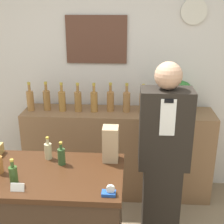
{
  "coord_description": "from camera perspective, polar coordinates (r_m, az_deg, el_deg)",
  "views": [
    {
      "loc": [
        0.2,
        -1.41,
        2.14
      ],
      "look_at": [
        0.04,
        1.12,
        1.21
      ],
      "focal_mm": 50.0,
      "sensor_mm": 36.0,
      "label": 1
    }
  ],
  "objects": [
    {
      "name": "shelf_bottle_5",
      "position": [
        3.32,
        -0.29,
        2.11
      ],
      "size": [
        0.08,
        0.08,
        0.31
      ],
      "color": "#9E6936",
      "rests_on": "back_shelf"
    },
    {
      "name": "shelf_bottle_8",
      "position": [
        3.32,
        8.62,
        1.87
      ],
      "size": [
        0.08,
        0.08,
        0.31
      ],
      "color": "#9C6436",
      "rests_on": "back_shelf"
    },
    {
      "name": "shelf_bottle_4",
      "position": [
        3.31,
        -3.29,
        2.02
      ],
      "size": [
        0.08,
        0.08,
        0.31
      ],
      "color": "#A47236",
      "rests_on": "back_shelf"
    },
    {
      "name": "counter_bottle_3",
      "position": [
        2.48,
        -11.6,
        -6.91
      ],
      "size": [
        0.06,
        0.06,
        0.18
      ],
      "color": "tan",
      "rests_on": "display_counter"
    },
    {
      "name": "back_shelf",
      "position": [
        3.54,
        1.09,
        -7.51
      ],
      "size": [
        2.05,
        0.43,
        1.0
      ],
      "color": "brown",
      "rests_on": "ground_plane"
    },
    {
      "name": "shelf_bottle_2",
      "position": [
        3.37,
        -9.12,
        2.11
      ],
      "size": [
        0.08,
        0.08,
        0.31
      ],
      "color": "#A37235",
      "rests_on": "back_shelf"
    },
    {
      "name": "potted_plant",
      "position": [
        3.36,
        12.39,
        2.93
      ],
      "size": [
        0.26,
        0.26,
        0.34
      ],
      "color": "#4C3D2D",
      "rests_on": "back_shelf"
    },
    {
      "name": "shelf_bottle_0",
      "position": [
        3.45,
        -14.71,
        2.15
      ],
      "size": [
        0.08,
        0.08,
        0.31
      ],
      "color": "#A36F3A",
      "rests_on": "back_shelf"
    },
    {
      "name": "counter_bottle_2",
      "position": [
        2.22,
        -17.59,
        -10.84
      ],
      "size": [
        0.06,
        0.06,
        0.18
      ],
      "color": "#324F22",
      "rests_on": "display_counter"
    },
    {
      "name": "price_card_right",
      "position": [
        2.16,
        -16.91,
        -13.05
      ],
      "size": [
        0.09,
        0.02,
        0.06
      ],
      "color": "white",
      "rests_on": "display_counter"
    },
    {
      "name": "counter_bottle_4",
      "position": [
        2.38,
        -9.23,
        -7.93
      ],
      "size": [
        0.06,
        0.06,
        0.18
      ],
      "color": "#2E4C27",
      "rests_on": "display_counter"
    },
    {
      "name": "shelf_bottle_7",
      "position": [
        3.29,
        5.67,
        1.81
      ],
      "size": [
        0.08,
        0.08,
        0.31
      ],
      "color": "#A46C34",
      "rests_on": "back_shelf"
    },
    {
      "name": "shopkeeper",
      "position": [
        2.74,
        9.34,
        -8.5
      ],
      "size": [
        0.43,
        0.27,
        1.68
      ],
      "color": "black",
      "rests_on": "ground_plane"
    },
    {
      "name": "tape_dispenser",
      "position": [
        2.04,
        -0.49,
        -14.39
      ],
      "size": [
        0.09,
        0.06,
        0.07
      ],
      "color": "#1E4799",
      "rests_on": "display_counter"
    },
    {
      "name": "shelf_bottle_6",
      "position": [
        3.31,
        2.68,
        2.0
      ],
      "size": [
        0.08,
        0.08,
        0.31
      ],
      "color": "#9B6C3E",
      "rests_on": "back_shelf"
    },
    {
      "name": "back_wall",
      "position": [
        3.5,
        0.35,
        7.16
      ],
      "size": [
        5.2,
        0.09,
        2.7
      ],
      "color": "silver",
      "rests_on": "ground_plane"
    },
    {
      "name": "shelf_bottle_1",
      "position": [
        3.43,
        -11.85,
        2.25
      ],
      "size": [
        0.08,
        0.08,
        0.31
      ],
      "color": "olive",
      "rests_on": "back_shelf"
    },
    {
      "name": "shelf_bottle_3",
      "position": [
        3.33,
        -6.23,
        2.06
      ],
      "size": [
        0.08,
        0.08,
        0.31
      ],
      "color": "olive",
      "rests_on": "back_shelf"
    },
    {
      "name": "paper_bag",
      "position": [
        2.38,
        -0.27,
        -5.84
      ],
      "size": [
        0.12,
        0.12,
        0.27
      ],
      "color": "tan",
      "rests_on": "display_counter"
    }
  ]
}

